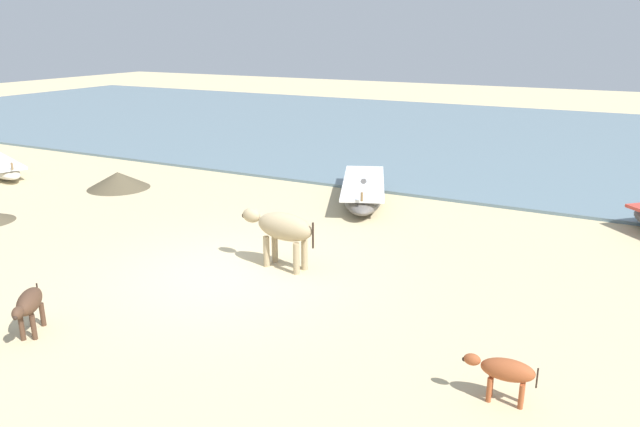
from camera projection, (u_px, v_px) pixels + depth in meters
name	position (u px, v px, depth m)	size (l,w,h in m)	color
ground	(230.00, 274.00, 10.84)	(80.00, 80.00, 0.00)	#CCB789
sea_water	(466.00, 135.00, 24.80)	(60.00, 20.00, 0.08)	slate
fishing_boat_0	(363.00, 190.00, 15.40)	(2.50, 4.14, 0.71)	#5B5651
cow_adult_dun	(282.00, 228.00, 10.94)	(1.62, 0.58, 1.05)	tan
calf_near_dark	(29.00, 304.00, 8.58)	(0.73, 0.90, 0.65)	#4C3323
calf_far_rust	(505.00, 371.00, 7.02)	(0.86, 0.30, 0.56)	#9E4C28
debris_pile_1	(118.00, 180.00, 16.62)	(1.69, 1.69, 0.45)	brown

